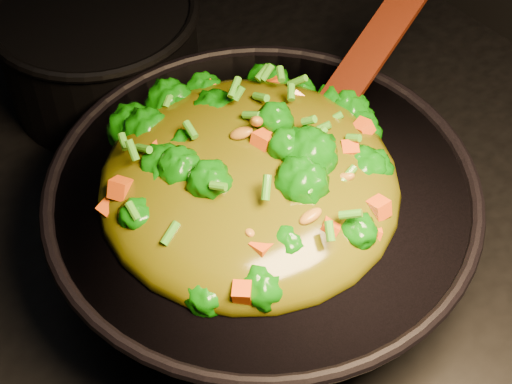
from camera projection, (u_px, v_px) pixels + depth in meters
wok at (262, 225)px, 0.84m from camera, size 0.53×0.53×0.12m
stir_fry at (249, 153)px, 0.76m from camera, size 0.40×0.40×0.11m
spatula at (365, 59)px, 0.86m from camera, size 0.25×0.10×0.11m
back_pot at (101, 52)px, 1.01m from camera, size 0.31×0.31×0.14m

